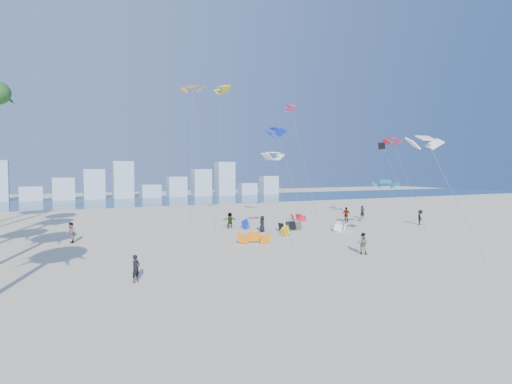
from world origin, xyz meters
name	(u,v)px	position (x,y,z in m)	size (l,w,h in m)	color
ground	(331,286)	(0.00, 0.00, 0.00)	(220.00, 220.00, 0.00)	beige
ocean	(124,201)	(0.00, 72.00, 0.01)	(220.00, 220.00, 0.00)	navy
kitesurfer_near	(136,269)	(-9.76, 5.69, 0.80)	(0.59, 0.38, 1.61)	black
kitesurfer_mid	(363,243)	(7.66, 6.61, 0.83)	(0.81, 0.63, 1.67)	gray
kitesurfers_far	(286,220)	(9.69, 22.15, 0.90)	(38.86, 9.05, 1.90)	black
grounded_kites	(285,228)	(8.26, 19.83, 0.44)	(15.11, 15.38, 0.93)	orange
flying_kites	(304,126)	(12.01, 22.20, 11.41)	(24.59, 38.28, 18.33)	white
distant_skyline	(111,185)	(-1.19, 82.00, 3.09)	(85.00, 3.00, 8.40)	#9EADBF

